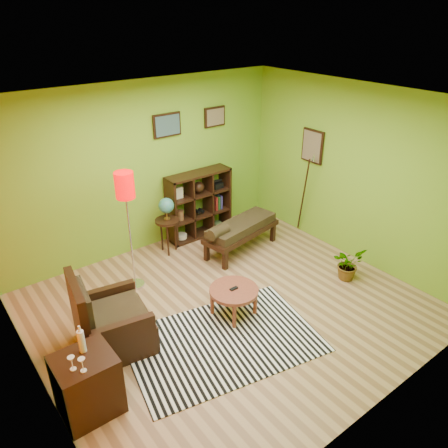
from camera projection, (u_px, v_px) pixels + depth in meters
ground at (230, 307)px, 6.10m from camera, size 5.00×5.00×0.00m
room_shell at (224, 189)px, 5.24m from camera, size 5.04×4.54×2.82m
zebra_rug at (223, 341)px, 5.48m from camera, size 2.57×1.94×0.01m
coffee_table at (234, 293)px, 5.82m from camera, size 0.66×0.66×0.42m
armchair at (110, 325)px, 5.28m from camera, size 0.97×0.97×1.02m
side_cabinet at (87, 384)px, 4.42m from camera, size 0.58×0.53×1.00m
floor_lamp at (126, 196)px, 5.91m from camera, size 0.27×0.27×1.80m
globe_table at (167, 212)px, 7.12m from camera, size 0.41×0.41×0.99m
cube_shelf at (200, 204)px, 7.76m from camera, size 1.20×0.35×1.20m
bench at (240, 229)px, 7.29m from camera, size 1.50×0.76×0.66m
potted_plant at (347, 267)px, 6.66m from camera, size 0.47×0.52×0.40m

